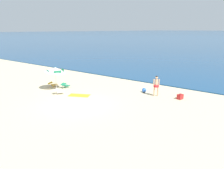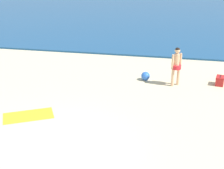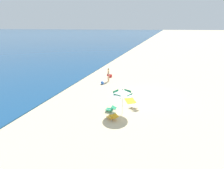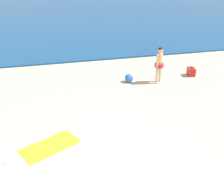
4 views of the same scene
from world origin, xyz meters
name	(u,v)px [view 2 (image 2 of 4)]	position (x,y,z in m)	size (l,w,h in m)	color
ground_plane	(53,148)	(0.00, 0.00, 0.00)	(800.00, 800.00, 0.00)	beige
person_standing_near_shore	(176,64)	(3.66, 5.74, 1.01)	(0.43, 0.43, 1.75)	#D8A87F
cooler_box	(220,81)	(5.62, 6.16, 0.20)	(0.44, 0.55, 0.43)	red
beach_ball	(145,76)	(2.30, 6.11, 0.20)	(0.40, 0.40, 0.40)	blue
beach_towel	(28,116)	(-1.61, 1.83, 0.01)	(0.90, 1.80, 0.01)	gold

